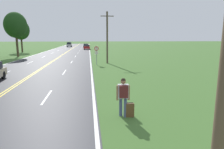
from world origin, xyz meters
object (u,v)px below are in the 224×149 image
tree_behind_sign (15,25)px  car_dark_grey_hatchback_mid_near (86,45)px  traffic_sign (96,51)px  hitchhiker_person (123,94)px  car_silver_van_mid_far (69,44)px  tree_mid_treeline (21,30)px  car_red_sedan_approaching (87,47)px  suitcase (130,110)px

tree_behind_sign → car_dark_grey_hatchback_mid_near: tree_behind_sign is taller
traffic_sign → car_dark_grey_hatchback_mid_near: traffic_sign is taller
hitchhiker_person → car_silver_van_mid_far: bearing=10.5°
tree_mid_treeline → car_dark_grey_hatchback_mid_near: bearing=56.2°
tree_mid_treeline → car_red_sedan_approaching: 19.87m
car_dark_grey_hatchback_mid_near → hitchhiker_person: bearing=4.6°
car_silver_van_mid_far → car_red_sedan_approaching: bearing=-158.3°
suitcase → car_silver_van_mid_far: 73.78m
car_silver_van_mid_far → hitchhiker_person: bearing=-172.3°
hitchhiker_person → tree_mid_treeline: (-18.07, 43.94, 4.37)m
traffic_sign → tree_mid_treeline: size_ratio=0.31×
suitcase → tree_mid_treeline: tree_mid_treeline is taller
tree_mid_treeline → car_red_sedan_approaching: size_ratio=1.83×
tree_behind_sign → car_dark_grey_hatchback_mid_near: size_ratio=2.23×
tree_behind_sign → traffic_sign: bearing=-43.1°
car_red_sedan_approaching → car_dark_grey_hatchback_mid_near: bearing=-176.1°
traffic_sign → car_dark_grey_hatchback_mid_near: bearing=92.3°
hitchhiker_person → tree_mid_treeline: 47.71m
traffic_sign → car_silver_van_mid_far: bearing=99.0°
tree_behind_sign → car_silver_van_mid_far: 42.16m
car_dark_grey_hatchback_mid_near → car_silver_van_mid_far: car_silver_van_mid_far is taller
hitchhiker_person → traffic_sign: bearing=4.9°
traffic_sign → tree_mid_treeline: tree_mid_treeline is taller
car_silver_van_mid_far → car_dark_grey_hatchback_mid_near: bearing=-130.6°
traffic_sign → car_red_sedan_approaching: 36.77m
car_silver_van_mid_far → traffic_sign: bearing=-170.5°
suitcase → car_dark_grey_hatchback_mid_near: bearing=5.7°
hitchhiker_person → tree_behind_sign: (-15.04, 31.64, 4.77)m
hitchhiker_person → car_red_sedan_approaching: size_ratio=0.42×
hitchhiker_person → suitcase: 0.84m
suitcase → tree_behind_sign: size_ratio=0.08×
traffic_sign → hitchhiker_person: bearing=-88.4°
suitcase → traffic_sign: 18.16m
tree_behind_sign → car_silver_van_mid_far: (5.84, 41.47, -4.89)m
hitchhiker_person → car_dark_grey_hatchback_mid_near: hitchhiker_person is taller
hitchhiker_person → traffic_sign: 18.05m
suitcase → tree_behind_sign: bearing=29.1°
tree_mid_treeline → car_silver_van_mid_far: size_ratio=1.80×
suitcase → tree_behind_sign: tree_behind_sign is taller
suitcase → car_dark_grey_hatchback_mid_near: car_dark_grey_hatchback_mid_near is taller
suitcase → car_red_sedan_approaching: (-2.39, 54.80, 0.42)m
hitchhiker_person → suitcase: bearing=-96.1°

